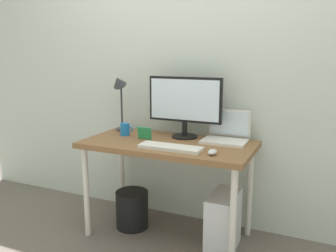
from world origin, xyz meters
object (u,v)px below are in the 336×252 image
desk (168,152)px  photo_frame (144,133)px  mouse (212,152)px  keyboard (170,147)px  laptop (226,134)px  coffee_mug (125,129)px  monitor (185,103)px  wastebasket (132,209)px  computer_tower (223,222)px  desk_lamp (119,90)px

desk → photo_frame: 0.23m
mouse → keyboard: bearing=178.4°
laptop → coffee_mug: bearing=-169.7°
monitor → mouse: size_ratio=6.49×
photo_frame → wastebasket: 0.65m
desk → coffee_mug: size_ratio=11.52×
desk → wastebasket: bearing=-179.9°
laptop → wastebasket: (-0.70, -0.20, -0.65)m
computer_tower → wastebasket: computer_tower is taller
laptop → computer_tower: laptop is taller
desk → keyboard: keyboard is taller
desk → keyboard: size_ratio=2.84×
mouse → coffee_mug: 0.83m
wastebasket → desk: bearing=0.1°
desk_lamp → coffee_mug: (0.13, -0.13, -0.29)m
laptop → wastebasket: bearing=-164.2°
coffee_mug → wastebasket: (0.08, -0.06, -0.64)m
laptop → photo_frame: bearing=-161.6°
computer_tower → desk_lamp: bearing=167.3°
keyboard → wastebasket: 0.75m
desk_lamp → mouse: size_ratio=5.32×
computer_tower → desk: bearing=175.7°
coffee_mug → computer_tower: bearing=-6.1°
laptop → wastebasket: 0.98m
wastebasket → keyboard: bearing=-23.0°
desk → desk_lamp: bearing=160.6°
keyboard → mouse: bearing=-1.6°
desk_lamp → photo_frame: 0.47m
keyboard → coffee_mug: bearing=154.9°
keyboard → wastebasket: (-0.41, 0.18, -0.60)m
monitor → coffee_mug: (-0.46, -0.13, -0.22)m
desk → laptop: laptop is taller
keyboard → coffee_mug: (-0.50, 0.23, 0.04)m
desk → photo_frame: size_ratio=11.35×
desk → monitor: size_ratio=2.14×
desk_lamp → mouse: (0.92, -0.37, -0.32)m
laptop → coffee_mug: laptop is taller
coffee_mug → desk_lamp: bearing=134.2°
coffee_mug → photo_frame: 0.21m
desk → laptop: (0.38, 0.20, 0.13)m
coffee_mug → computer_tower: coffee_mug is taller
mouse → photo_frame: size_ratio=0.82×
photo_frame → computer_tower: 0.87m
keyboard → coffee_mug: 0.55m
monitor → computer_tower: 0.92m
laptop → desk_lamp: size_ratio=0.67×
monitor → coffee_mug: size_ratio=5.39×
coffee_mug → photo_frame: bearing=-14.2°
photo_frame → wastebasket: photo_frame is taller
desk → coffee_mug: bearing=172.0°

